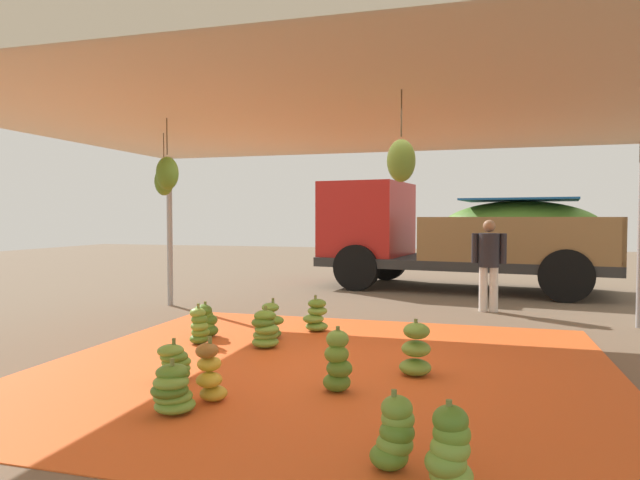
# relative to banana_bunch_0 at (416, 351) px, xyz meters

# --- Properties ---
(ground_plane) EXTENTS (40.00, 40.00, 0.00)m
(ground_plane) POSITION_rel_banana_bunch_0_xyz_m (-0.95, 3.05, -0.25)
(ground_plane) COLOR brown
(tarp_orange) EXTENTS (5.95, 5.58, 0.01)m
(tarp_orange) POSITION_rel_banana_bunch_0_xyz_m (-0.95, 0.05, -0.25)
(tarp_orange) COLOR #E05B23
(tarp_orange) RESTS_ON ground
(tent_canopy) EXTENTS (8.00, 7.00, 2.72)m
(tent_canopy) POSITION_rel_banana_bunch_0_xyz_m (-0.97, -0.04, 2.39)
(tent_canopy) COLOR #9EA0A5
(tent_canopy) RESTS_ON ground
(banana_bunch_0) EXTENTS (0.41, 0.42, 0.57)m
(banana_bunch_0) POSITION_rel_banana_bunch_0_xyz_m (0.00, 0.00, 0.00)
(banana_bunch_0) COLOR #6B9E38
(banana_bunch_0) RESTS_ON tarp_orange
(banana_bunch_1) EXTENTS (0.46, 0.46, 0.51)m
(banana_bunch_1) POSITION_rel_banana_bunch_0_xyz_m (-1.89, 0.71, -0.03)
(banana_bunch_1) COLOR #6B9E38
(banana_bunch_1) RESTS_ON tarp_orange
(banana_bunch_2) EXTENTS (0.33, 0.32, 0.51)m
(banana_bunch_2) POSITION_rel_banana_bunch_0_xyz_m (-2.75, 0.66, -0.03)
(banana_bunch_2) COLOR #518428
(banana_bunch_2) RESTS_ON tarp_orange
(banana_bunch_3) EXTENTS (0.33, 0.34, 0.56)m
(banana_bunch_3) POSITION_rel_banana_bunch_0_xyz_m (-1.62, -1.27, -0.01)
(banana_bunch_3) COLOR gold
(banana_bunch_3) RESTS_ON tarp_orange
(banana_bunch_4) EXTENTS (0.47, 0.47, 0.44)m
(banana_bunch_4) POSITION_rel_banana_bunch_0_xyz_m (-1.78, -1.62, -0.06)
(banana_bunch_4) COLOR #6B9E38
(banana_bunch_4) RESTS_ON tarp_orange
(banana_bunch_5) EXTENTS (0.44, 0.41, 0.47)m
(banana_bunch_5) POSITION_rel_banana_bunch_0_xyz_m (-2.88, 1.07, -0.04)
(banana_bunch_5) COLOR #477523
(banana_bunch_5) RESTS_ON tarp_orange
(banana_bunch_6) EXTENTS (0.43, 0.43, 0.50)m
(banana_bunch_6) POSITION_rel_banana_bunch_0_xyz_m (-1.57, 1.84, -0.04)
(banana_bunch_6) COLOR #6B9E38
(banana_bunch_6) RESTS_ON tarp_orange
(banana_bunch_7) EXTENTS (0.36, 0.35, 0.53)m
(banana_bunch_7) POSITION_rel_banana_bunch_0_xyz_m (0.44, -2.33, -0.01)
(banana_bunch_7) COLOR #75A83D
(banana_bunch_7) RESTS_ON tarp_orange
(banana_bunch_8) EXTENTS (0.44, 0.43, 0.41)m
(banana_bunch_8) POSITION_rel_banana_bunch_0_xyz_m (-2.23, -0.82, -0.08)
(banana_bunch_8) COLOR #477523
(banana_bunch_8) RESTS_ON tarp_orange
(banana_bunch_9) EXTENTS (0.34, 0.34, 0.59)m
(banana_bunch_9) POSITION_rel_banana_bunch_0_xyz_m (-0.63, -0.72, 0.02)
(banana_bunch_9) COLOR #518428
(banana_bunch_9) RESTS_ON tarp_orange
(banana_bunch_10) EXTENTS (0.42, 0.39, 0.53)m
(banana_bunch_10) POSITION_rel_banana_bunch_0_xyz_m (-1.99, 1.22, -0.03)
(banana_bunch_10) COLOR #518428
(banana_bunch_10) RESTS_ON tarp_orange
(banana_bunch_11) EXTENTS (0.35, 0.33, 0.50)m
(banana_bunch_11) POSITION_rel_banana_bunch_0_xyz_m (0.09, -2.13, -0.02)
(banana_bunch_11) COLOR #518428
(banana_bunch_11) RESTS_ON tarp_orange
(cargo_truck_main) EXTENTS (6.42, 3.29, 2.40)m
(cargo_truck_main) POSITION_rel_banana_bunch_0_xyz_m (0.13, 7.12, 0.99)
(cargo_truck_main) COLOR #2D2D2D
(cargo_truck_main) RESTS_ON ground
(worker_0) EXTENTS (0.57, 0.35, 1.55)m
(worker_0) POSITION_rel_banana_bunch_0_xyz_m (0.78, 4.20, 0.65)
(worker_0) COLOR silver
(worker_0) RESTS_ON ground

